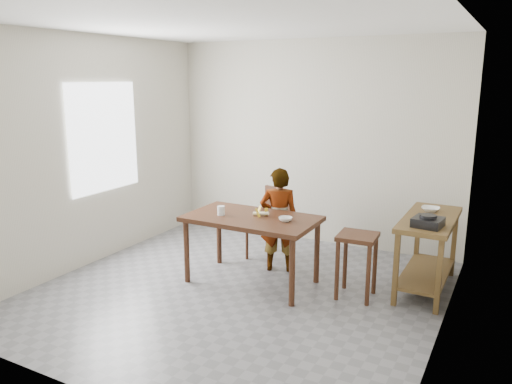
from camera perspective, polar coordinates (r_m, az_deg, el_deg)
The scene contains 17 objects.
floor at distance 5.37m, azimuth -2.06°, elevation -11.52°, with size 4.00×4.00×0.04m, color slate.
ceiling at distance 4.92m, azimuth -2.33°, elevation 18.95°, with size 4.00×4.00×0.04m, color white.
wall_back at distance 6.77m, azimuth 6.53°, elevation 5.61°, with size 4.00×0.04×2.70m, color beige.
wall_front at distance 3.42m, azimuth -19.55°, elevation -2.32°, with size 4.00×0.04×2.70m, color beige.
wall_left at distance 6.22m, azimuth -18.50°, elevation 4.39°, with size 0.04×4.00×2.70m, color beige.
wall_right at distance 4.33m, azimuth 21.57°, elevation 0.63°, with size 0.04×4.00×2.70m, color beige.
window_pane at distance 6.31m, azimuth -16.97°, elevation 5.98°, with size 0.02×1.10×1.30m, color white.
dining_table at distance 5.47m, azimuth -0.50°, elevation -6.60°, with size 1.40×0.80×0.75m, color #3B1F11, non-canonical shape.
prep_counter at distance 5.57m, azimuth 18.97°, elevation -6.68°, with size 0.50×1.20×0.80m, color brown, non-canonical shape.
child at distance 5.74m, azimuth 2.63°, elevation -3.20°, with size 0.45×0.29×1.22m, color silver.
dining_chair at distance 6.13m, azimuth 1.36°, elevation -3.80°, with size 0.42×0.42×0.88m, color #3B1F11, non-canonical shape.
stool at distance 5.23m, azimuth 11.39°, elevation -8.26°, with size 0.38×0.38×0.67m, color #3B1F11, non-canonical shape.
glass_tumbler at distance 5.42m, azimuth -4.01°, elevation -2.12°, with size 0.08×0.08×0.10m, color white.
small_bowl at distance 5.18m, azimuth 3.38°, elevation -3.12°, with size 0.14×0.14×0.05m, color white.
banana at distance 5.37m, azimuth 0.57°, elevation -2.41°, with size 0.19×0.14×0.07m, color gold, non-canonical shape.
serving_bowl at distance 5.68m, azimuth 19.32°, elevation -1.87°, with size 0.19×0.19×0.05m, color white.
gas_burner at distance 5.10m, azimuth 19.05°, elevation -3.27°, with size 0.26×0.26×0.09m, color black.
Camera 1 is at (2.48, -4.22, 2.21)m, focal length 35.00 mm.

